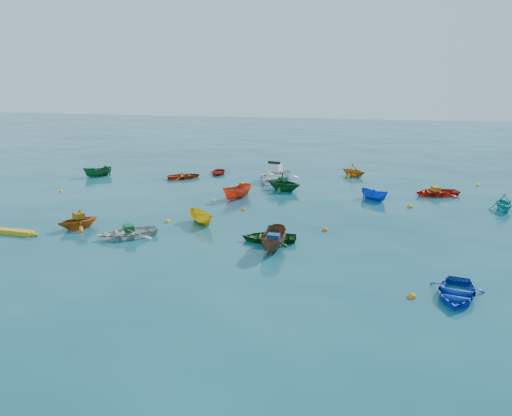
% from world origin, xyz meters
% --- Properties ---
extents(ground, '(160.00, 160.00, 0.00)m').
position_xyz_m(ground, '(0.00, 0.00, 0.00)').
color(ground, '#0A3F4D').
rests_on(ground, ground).
extents(dinghy_white_near, '(4.17, 3.98, 0.70)m').
position_xyz_m(dinghy_white_near, '(-6.31, -1.46, 0.00)').
color(dinghy_white_near, beige).
rests_on(dinghy_white_near, ground).
extents(sampan_brown_mid, '(1.25, 3.23, 1.24)m').
position_xyz_m(sampan_brown_mid, '(2.48, -1.79, 0.00)').
color(sampan_brown_mid, brown).
rests_on(sampan_brown_mid, ground).
extents(dinghy_blue_se, '(2.93, 3.64, 0.67)m').
position_xyz_m(dinghy_blue_se, '(11.15, -6.01, 0.00)').
color(dinghy_blue_se, '#0D36AD').
rests_on(dinghy_blue_se, ground).
extents(dinghy_orange_w, '(3.20, 3.26, 1.30)m').
position_xyz_m(dinghy_orange_w, '(-9.98, -0.59, 0.00)').
color(dinghy_orange_w, '#CD5C13').
rests_on(dinghy_orange_w, ground).
extents(sampan_yellow_mid, '(2.49, 2.45, 0.98)m').
position_xyz_m(sampan_yellow_mid, '(-2.88, 2.01, 0.00)').
color(sampan_yellow_mid, gold).
rests_on(sampan_yellow_mid, ground).
extents(dinghy_green_e, '(3.40, 2.65, 0.65)m').
position_xyz_m(dinghy_green_e, '(1.93, -0.40, 0.00)').
color(dinghy_green_e, '#104813').
rests_on(dinghy_green_e, ground).
extents(dinghy_cyan_se, '(2.11, 2.43, 1.25)m').
position_xyz_m(dinghy_cyan_se, '(16.71, 9.62, 0.00)').
color(dinghy_cyan_se, teal).
rests_on(dinghy_cyan_se, ground).
extents(dinghy_red_nw, '(3.72, 3.46, 0.63)m').
position_xyz_m(dinghy_red_nw, '(-8.92, 15.16, 0.00)').
color(dinghy_red_nw, '#AA350E').
rests_on(dinghy_red_nw, ground).
extents(sampan_orange_n, '(2.39, 3.19, 1.16)m').
position_xyz_m(sampan_orange_n, '(-2.32, 8.91, 0.00)').
color(sampan_orange_n, red).
rests_on(sampan_orange_n, ground).
extents(dinghy_green_n, '(3.66, 3.42, 1.55)m').
position_xyz_m(dinghy_green_n, '(0.74, 12.21, 0.00)').
color(dinghy_green_n, '#124F1F').
rests_on(dinghy_green_n, ground).
extents(dinghy_red_ne, '(4.00, 3.38, 0.71)m').
position_xyz_m(dinghy_red_ne, '(12.70, 13.23, 0.00)').
color(dinghy_red_ne, red).
rests_on(dinghy_red_ne, ground).
extents(sampan_blue_far, '(2.41, 2.14, 0.91)m').
position_xyz_m(sampan_blue_far, '(7.92, 10.77, 0.00)').
color(sampan_blue_far, '#0F41BE').
rests_on(sampan_blue_far, ground).
extents(dinghy_red_far, '(2.28, 2.91, 0.55)m').
position_xyz_m(dinghy_red_far, '(-6.45, 17.71, 0.00)').
color(dinghy_red_far, '#A3180D').
rests_on(dinghy_red_far, ground).
extents(dinghy_orange_far, '(3.20, 3.12, 1.28)m').
position_xyz_m(dinghy_orange_far, '(6.12, 19.40, 0.00)').
color(dinghy_orange_far, orange).
rests_on(dinghy_orange_far, ground).
extents(sampan_green_far, '(2.57, 2.51, 1.01)m').
position_xyz_m(sampan_green_far, '(-17.01, 14.28, 0.00)').
color(sampan_green_far, '#13531F').
rests_on(sampan_green_far, ground).
extents(kayak_yellow, '(3.44, 0.70, 0.33)m').
position_xyz_m(kayak_yellow, '(-13.23, -2.38, 0.00)').
color(kayak_yellow, '#ECA715').
rests_on(kayak_yellow, ground).
extents(motorboat_white, '(4.46, 5.57, 1.63)m').
position_xyz_m(motorboat_white, '(-0.75, 16.01, 0.00)').
color(motorboat_white, white).
rests_on(motorboat_white, ground).
extents(tarp_green_a, '(0.87, 0.90, 0.35)m').
position_xyz_m(tarp_green_a, '(-6.23, -1.40, 0.53)').
color(tarp_green_a, '#134E25').
rests_on(tarp_green_a, dinghy_white_near).
extents(tarp_blue_a, '(0.65, 0.50, 0.31)m').
position_xyz_m(tarp_blue_a, '(2.48, -1.94, 0.78)').
color(tarp_blue_a, navy).
rests_on(tarp_blue_a, sampan_brown_mid).
extents(tarp_orange_a, '(0.92, 0.89, 0.35)m').
position_xyz_m(tarp_orange_a, '(-9.95, -0.55, 0.83)').
color(tarp_orange_a, '#AF6111').
rests_on(tarp_orange_a, dinghy_orange_w).
extents(tarp_green_b, '(0.73, 0.83, 0.33)m').
position_xyz_m(tarp_green_b, '(0.65, 12.24, 0.94)').
color(tarp_green_b, '#104021').
rests_on(tarp_green_b, dinghy_green_n).
extents(tarp_orange_b, '(0.72, 0.83, 0.34)m').
position_xyz_m(tarp_orange_b, '(12.61, 13.20, 0.52)').
color(tarp_orange_b, orange).
rests_on(tarp_orange_b, dinghy_red_ne).
extents(buoy_ye_a, '(0.37, 0.37, 0.37)m').
position_xyz_m(buoy_ye_a, '(-5.21, 1.90, 0.00)').
color(buoy_ye_a, gold).
rests_on(buoy_ye_a, ground).
extents(buoy_or_b, '(0.38, 0.38, 0.38)m').
position_xyz_m(buoy_or_b, '(9.30, -6.42, 0.00)').
color(buoy_or_b, orange).
rests_on(buoy_or_b, ground).
extents(buoy_ye_b, '(0.32, 0.32, 0.32)m').
position_xyz_m(buoy_ye_b, '(-16.83, 8.04, 0.00)').
color(buoy_ye_b, yellow).
rests_on(buoy_ye_b, ground).
extents(buoy_or_c, '(0.32, 0.32, 0.32)m').
position_xyz_m(buoy_or_c, '(-1.07, 5.71, 0.00)').
color(buoy_or_c, orange).
rests_on(buoy_or_c, ground).
extents(buoy_ye_c, '(0.29, 0.29, 0.29)m').
position_xyz_m(buoy_ye_c, '(-3.88, 7.74, 0.00)').
color(buoy_ye_c, yellow).
rests_on(buoy_ye_c, ground).
extents(buoy_or_d, '(0.37, 0.37, 0.37)m').
position_xyz_m(buoy_or_d, '(4.91, 2.18, 0.00)').
color(buoy_or_d, '#EC510C').
rests_on(buoy_or_d, ground).
extents(buoy_ye_d, '(0.32, 0.32, 0.32)m').
position_xyz_m(buoy_ye_d, '(-3.19, 13.87, 0.00)').
color(buoy_ye_d, gold).
rests_on(buoy_ye_d, ground).
extents(buoy_or_e, '(0.38, 0.38, 0.38)m').
position_xyz_m(buoy_or_e, '(10.39, 8.97, 0.00)').
color(buoy_or_e, orange).
rests_on(buoy_or_e, ground).
extents(buoy_ye_e, '(0.38, 0.38, 0.38)m').
position_xyz_m(buoy_ye_e, '(16.57, 17.57, 0.00)').
color(buoy_ye_e, yellow).
rests_on(buoy_ye_e, ground).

